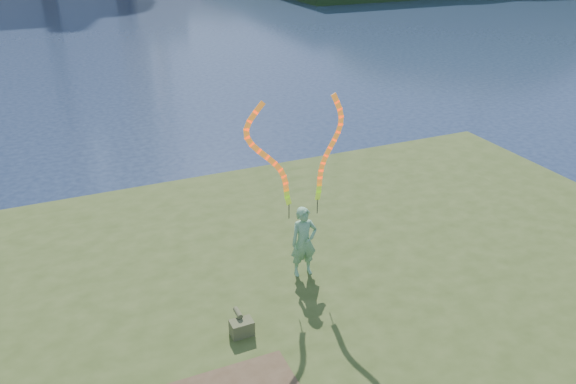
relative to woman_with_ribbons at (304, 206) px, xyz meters
name	(u,v)px	position (x,y,z in m)	size (l,w,h in m)	color
ground	(274,319)	(-0.69, -0.18, -2.26)	(320.00, 320.00, 0.00)	#18243C
woman_with_ribbons	(304,206)	(0.00, 0.00, 0.00)	(1.97, 0.37, 3.83)	#196B1E
canvas_bag	(242,327)	(-1.70, -1.24, -1.32)	(0.38, 0.43, 0.36)	#404527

